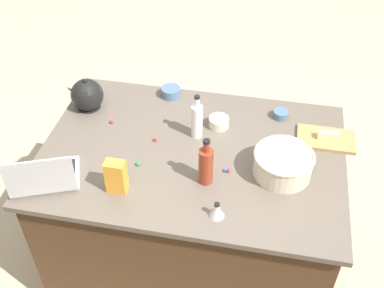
# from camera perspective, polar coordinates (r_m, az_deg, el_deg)

# --- Properties ---
(ground_plane) EXTENTS (12.00, 12.00, 0.00)m
(ground_plane) POSITION_cam_1_polar(r_m,az_deg,el_deg) (3.03, -0.00, -13.54)
(ground_plane) COLOR #B7A88E
(island_counter) EXTENTS (1.51, 1.04, 0.90)m
(island_counter) POSITION_cam_1_polar(r_m,az_deg,el_deg) (2.67, -0.00, -8.01)
(island_counter) COLOR #4C331E
(island_counter) RESTS_ON ground
(laptop) EXTENTS (0.37, 0.33, 0.22)m
(laptop) POSITION_cam_1_polar(r_m,az_deg,el_deg) (2.26, -17.53, -3.81)
(laptop) COLOR #B7B7BC
(laptop) RESTS_ON island_counter
(mixing_bowl_large) EXTENTS (0.28, 0.28, 0.12)m
(mixing_bowl_large) POSITION_cam_1_polar(r_m,az_deg,el_deg) (2.23, 10.99, -2.31)
(mixing_bowl_large) COLOR beige
(mixing_bowl_large) RESTS_ON island_counter
(bottle_soy) EXTENTS (0.07, 0.07, 0.25)m
(bottle_soy) POSITION_cam_1_polar(r_m,az_deg,el_deg) (2.13, 1.70, -2.58)
(bottle_soy) COLOR maroon
(bottle_soy) RESTS_ON island_counter
(bottle_vinegar) EXTENTS (0.06, 0.06, 0.25)m
(bottle_vinegar) POSITION_cam_1_polar(r_m,az_deg,el_deg) (2.38, 0.68, 2.89)
(bottle_vinegar) COLOR white
(bottle_vinegar) RESTS_ON island_counter
(kettle) EXTENTS (0.21, 0.18, 0.20)m
(kettle) POSITION_cam_1_polar(r_m,az_deg,el_deg) (2.65, -12.63, 5.79)
(kettle) COLOR black
(kettle) RESTS_ON island_counter
(cutting_board) EXTENTS (0.29, 0.18, 0.02)m
(cutting_board) POSITION_cam_1_polar(r_m,az_deg,el_deg) (2.50, 15.92, 0.60)
(cutting_board) COLOR #AD7F4C
(cutting_board) RESTS_ON island_counter
(butter_stick_left) EXTENTS (0.11, 0.05, 0.04)m
(butter_stick_left) POSITION_cam_1_polar(r_m,az_deg,el_deg) (2.49, 16.20, 1.05)
(butter_stick_left) COLOR #F4E58C
(butter_stick_left) RESTS_ON cutting_board
(ramekin_small) EXTENTS (0.08, 0.08, 0.04)m
(ramekin_small) POSITION_cam_1_polar(r_m,az_deg,el_deg) (2.59, 10.72, 3.57)
(ramekin_small) COLOR slate
(ramekin_small) RESTS_ON island_counter
(ramekin_medium) EXTENTS (0.11, 0.11, 0.05)m
(ramekin_medium) POSITION_cam_1_polar(r_m,az_deg,el_deg) (2.70, -2.58, 6.32)
(ramekin_medium) COLOR slate
(ramekin_medium) RESTS_ON island_counter
(ramekin_wide) EXTENTS (0.11, 0.11, 0.05)m
(ramekin_wide) POSITION_cam_1_polar(r_m,az_deg,el_deg) (2.49, 3.27, 2.67)
(ramekin_wide) COLOR beige
(ramekin_wide) RESTS_ON island_counter
(kitchen_timer) EXTENTS (0.07, 0.07, 0.08)m
(kitchen_timer) POSITION_cam_1_polar(r_m,az_deg,el_deg) (2.04, 3.01, -8.01)
(kitchen_timer) COLOR #B2B2B7
(kitchen_timer) RESTS_ON island_counter
(candy_bag) EXTENTS (0.09, 0.06, 0.17)m
(candy_bag) POSITION_cam_1_polar(r_m,az_deg,el_deg) (2.13, -9.20, -3.93)
(candy_bag) COLOR gold
(candy_bag) RESTS_ON island_counter
(candy_0) EXTENTS (0.02, 0.02, 0.02)m
(candy_0) POSITION_cam_1_polar(r_m,az_deg,el_deg) (2.29, -6.61, -2.40)
(candy_0) COLOR green
(candy_0) RESTS_ON island_counter
(candy_1) EXTENTS (0.02, 0.02, 0.02)m
(candy_1) POSITION_cam_1_polar(r_m,az_deg,el_deg) (2.25, 4.43, -3.21)
(candy_1) COLOR red
(candy_1) RESTS_ON island_counter
(candy_2) EXTENTS (0.02, 0.02, 0.02)m
(candy_2) POSITION_cam_1_polar(r_m,az_deg,el_deg) (2.25, 4.06, -3.17)
(candy_2) COLOR blue
(candy_2) RESTS_ON island_counter
(candy_3) EXTENTS (0.02, 0.02, 0.02)m
(candy_3) POSITION_cam_1_polar(r_m,az_deg,el_deg) (2.41, -4.49, 0.54)
(candy_3) COLOR red
(candy_3) RESTS_ON island_counter
(candy_4) EXTENTS (0.02, 0.02, 0.02)m
(candy_4) POSITION_cam_1_polar(r_m,az_deg,el_deg) (2.55, -9.77, 2.68)
(candy_4) COLOR red
(candy_4) RESTS_ON island_counter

